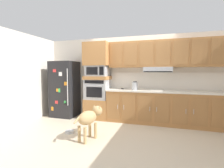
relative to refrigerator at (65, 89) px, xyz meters
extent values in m
plane|color=beige|center=(2.08, -0.68, -0.88)|extent=(9.60, 9.60, 0.00)
cube|color=beige|center=(2.08, 0.43, 0.37)|extent=(6.20, 0.12, 2.50)
cube|color=beige|center=(-0.72, -0.68, 0.37)|extent=(0.12, 7.10, 2.50)
cube|color=black|center=(0.00, 0.00, 0.00)|extent=(0.76, 0.70, 1.76)
cylinder|color=silver|center=(0.33, -0.37, 0.10)|extent=(0.02, 0.02, 1.10)
cube|color=black|center=(0.26, -0.35, -0.41)|extent=(0.11, 0.01, 0.08)
cube|color=orange|center=(-0.04, -0.35, 0.00)|extent=(0.07, 0.01, 0.09)
cube|color=green|center=(0.03, -0.35, -0.01)|extent=(0.06, 0.01, 0.12)
cube|color=white|center=(0.08, -0.35, 0.49)|extent=(0.11, 0.01, 0.12)
cube|color=orange|center=(0.25, -0.35, 0.20)|extent=(0.09, 0.01, 0.11)
cube|color=orange|center=(-0.23, -0.35, -0.59)|extent=(0.08, 0.01, 0.12)
cube|color=red|center=(-0.12, -0.35, 0.59)|extent=(0.11, 0.01, 0.09)
cube|color=red|center=(-0.08, -0.35, -0.38)|extent=(0.10, 0.01, 0.09)
cube|color=green|center=(0.22, -0.35, -0.36)|extent=(0.07, 0.01, 0.09)
cube|color=#A8703D|center=(1.12, 0.07, -0.58)|extent=(0.74, 0.62, 0.60)
cube|color=#A8AAAF|center=(1.12, 0.07, 0.02)|extent=(0.70, 0.58, 0.60)
cube|color=black|center=(1.12, -0.23, -0.04)|extent=(0.49, 0.01, 0.30)
cube|color=black|center=(1.12, -0.23, 0.26)|extent=(0.59, 0.01, 0.09)
cylinder|color=#A8AAAF|center=(1.12, -0.25, 0.15)|extent=(0.56, 0.02, 0.02)
cube|color=#A8703D|center=(1.12, 0.07, 0.37)|extent=(0.74, 0.62, 0.10)
cube|color=#A8AAAF|center=(1.12, 0.07, 0.58)|extent=(0.64, 0.53, 0.32)
cube|color=black|center=(1.05, -0.20, 0.58)|extent=(0.35, 0.01, 0.22)
cube|color=black|center=(1.34, -0.20, 0.58)|extent=(0.13, 0.01, 0.24)
cube|color=#A8703D|center=(1.12, 0.07, 1.08)|extent=(0.74, 0.62, 0.68)
cube|color=#A8703D|center=(3.02, 0.07, -0.44)|extent=(3.06, 0.60, 0.88)
cube|color=#9A6738|center=(1.70, -0.24, -0.42)|extent=(0.37, 0.01, 0.70)
cylinder|color=#BCBCC1|center=(1.84, -0.25, -0.42)|extent=(0.01, 0.01, 0.12)
cube|color=#9A6738|center=(2.14, -0.24, -0.42)|extent=(0.37, 0.01, 0.70)
cylinder|color=#BCBCC1|center=(2.01, -0.25, -0.42)|extent=(0.01, 0.01, 0.12)
cube|color=#9A6738|center=(2.58, -0.24, -0.42)|extent=(0.37, 0.01, 0.70)
cylinder|color=#BCBCC1|center=(2.71, -0.25, -0.42)|extent=(0.01, 0.01, 0.12)
cube|color=#9A6738|center=(3.02, -0.24, -0.42)|extent=(0.37, 0.01, 0.70)
cylinder|color=#BCBCC1|center=(2.89, -0.25, -0.42)|extent=(0.01, 0.01, 0.12)
cube|color=#9A6738|center=(3.45, -0.24, -0.42)|extent=(0.37, 0.01, 0.70)
cylinder|color=#BCBCC1|center=(3.59, -0.25, -0.42)|extent=(0.01, 0.01, 0.12)
cube|color=#9A6738|center=(3.89, -0.24, -0.42)|extent=(0.37, 0.01, 0.70)
cylinder|color=#BCBCC1|center=(3.76, -0.25, -0.42)|extent=(0.01, 0.01, 0.12)
cube|color=#9A6738|center=(4.33, -0.24, -0.42)|extent=(0.37, 0.01, 0.70)
cube|color=silver|center=(3.02, 0.07, 0.02)|extent=(3.10, 0.64, 0.04)
cube|color=silver|center=(3.02, 0.36, 0.29)|extent=(3.10, 0.02, 0.50)
cube|color=#A8703D|center=(3.02, 0.20, 1.05)|extent=(3.06, 0.34, 0.74)
cube|color=#A8AAAF|center=(2.89, 0.13, 0.61)|extent=(0.76, 0.48, 0.14)
cube|color=black|center=(2.89, -0.09, 0.55)|extent=(0.72, 0.04, 0.02)
cube|color=#9A6738|center=(1.70, 0.02, 1.05)|extent=(0.37, 0.01, 0.63)
cube|color=#9A6738|center=(2.14, 0.02, 1.05)|extent=(0.37, 0.01, 0.63)
cube|color=#9A6738|center=(2.58, 0.02, 1.05)|extent=(0.37, 0.01, 0.63)
cube|color=#9A6738|center=(3.02, 0.02, 1.05)|extent=(0.37, 0.01, 0.63)
cube|color=#9A6738|center=(3.45, 0.02, 1.05)|extent=(0.37, 0.01, 0.63)
cube|color=#9A6738|center=(3.89, 0.02, 1.05)|extent=(0.37, 0.01, 0.63)
cube|color=#9A6738|center=(4.33, 0.02, 1.05)|extent=(0.37, 0.01, 0.63)
cylinder|color=black|center=(1.88, 0.11, 0.05)|extent=(0.10, 0.09, 0.03)
cylinder|color=silver|center=(1.95, 0.20, 0.05)|extent=(0.10, 0.08, 0.01)
cylinder|color=#A8AAAF|center=(2.27, 0.02, 0.15)|extent=(0.17, 0.17, 0.22)
cylinder|color=black|center=(2.27, 0.02, 0.27)|extent=(0.10, 0.10, 0.02)
ellipsoid|color=tan|center=(1.54, -1.55, -0.40)|extent=(0.40, 0.54, 0.28)
sphere|color=tan|center=(1.63, -1.22, -0.33)|extent=(0.23, 0.23, 0.23)
ellipsoid|color=olive|center=(1.66, -1.11, -0.35)|extent=(0.12, 0.15, 0.08)
cone|color=tan|center=(1.55, -1.22, -0.23)|extent=(0.06, 0.06, 0.07)
cone|color=tan|center=(1.70, -1.26, -0.23)|extent=(0.06, 0.06, 0.07)
cylinder|color=tan|center=(1.46, -1.86, -0.37)|extent=(0.08, 0.17, 0.13)
cylinder|color=tan|center=(1.51, -1.37, -0.71)|extent=(0.06, 0.06, 0.33)
cylinder|color=tan|center=(1.66, -1.41, -0.71)|extent=(0.06, 0.06, 0.33)
cylinder|color=tan|center=(1.42, -1.70, -0.71)|extent=(0.06, 0.06, 0.33)
cylinder|color=tan|center=(1.57, -1.74, -0.71)|extent=(0.06, 0.06, 0.33)
cylinder|color=#B2B7BC|center=(0.96, -1.31, -0.85)|extent=(0.20, 0.20, 0.06)
cylinder|color=brown|center=(0.96, -1.31, -0.84)|extent=(0.15, 0.15, 0.03)
camera|label=1|loc=(3.02, -4.61, 0.54)|focal=26.41mm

